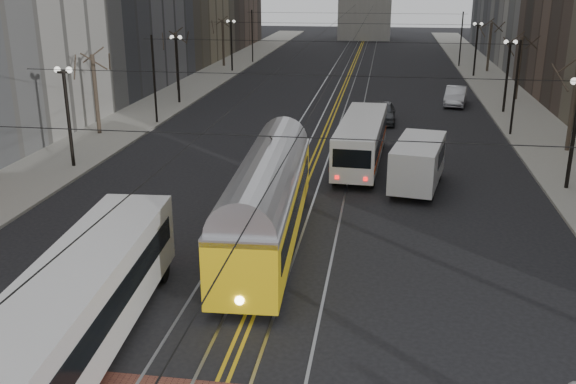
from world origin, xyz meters
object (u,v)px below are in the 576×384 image
(transit_bus, at_px, (84,306))
(rear_bus, at_px, (361,142))
(cargo_van, at_px, (418,165))
(sedan_grey, at_px, (383,112))
(streetcar, at_px, (267,208))
(sedan_silver, at_px, (455,96))

(transit_bus, distance_m, rear_bus, 22.35)
(cargo_van, height_order, sedan_grey, cargo_van)
(rear_bus, relative_size, cargo_van, 1.83)
(cargo_van, bearing_deg, sedan_grey, 106.93)
(rear_bus, bearing_deg, transit_bus, -105.93)
(transit_bus, xyz_separation_m, streetcar, (3.88, 8.74, 0.11))
(streetcar, height_order, rear_bus, streetcar)
(streetcar, bearing_deg, sedan_grey, 76.77)
(transit_bus, xyz_separation_m, cargo_van, (10.34, 17.15, -0.19))
(streetcar, xyz_separation_m, sedan_silver, (10.63, 32.27, -0.78))
(sedan_grey, bearing_deg, transit_bus, -103.75)
(transit_bus, xyz_separation_m, sedan_silver, (14.52, 41.01, -0.68))
(streetcar, relative_size, sedan_grey, 2.86)
(streetcar, bearing_deg, transit_bus, -116.73)
(sedan_grey, xyz_separation_m, sedan_silver, (6.13, 7.89, -0.00))
(streetcar, distance_m, cargo_van, 10.61)
(sedan_grey, bearing_deg, rear_bus, -95.07)
(transit_bus, bearing_deg, sedan_grey, 71.58)
(streetcar, xyz_separation_m, rear_bus, (3.34, 12.41, -0.19))
(cargo_van, relative_size, sedan_grey, 1.24)
(rear_bus, bearing_deg, sedan_grey, 87.40)
(streetcar, bearing_deg, rear_bus, 72.15)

